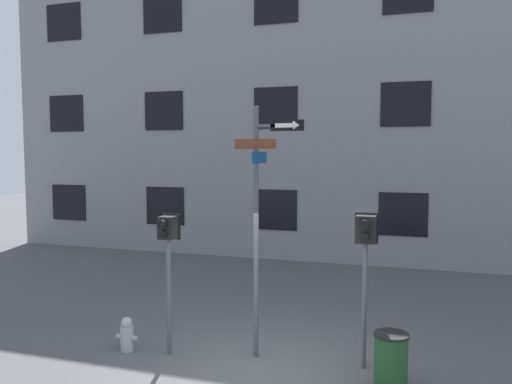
{
  "coord_description": "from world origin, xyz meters",
  "views": [
    {
      "loc": [
        2.25,
        -7.25,
        3.52
      ],
      "look_at": [
        -0.26,
        0.73,
        2.85
      ],
      "focal_mm": 35.0,
      "sensor_mm": 36.0,
      "label": 1
    }
  ],
  "objects_px": {
    "street_sign_pole": "(260,211)",
    "fire_hydrant": "(127,335)",
    "pedestrian_signal_right": "(365,247)",
    "trash_bin": "(391,361)",
    "pedestrian_signal_left": "(168,246)"
  },
  "relations": [
    {
      "from": "fire_hydrant",
      "to": "trash_bin",
      "type": "xyz_separation_m",
      "value": [
        4.53,
        -0.07,
        0.13
      ]
    },
    {
      "from": "pedestrian_signal_left",
      "to": "pedestrian_signal_right",
      "type": "height_order",
      "value": "pedestrian_signal_right"
    },
    {
      "from": "street_sign_pole",
      "to": "pedestrian_signal_right",
      "type": "height_order",
      "value": "street_sign_pole"
    },
    {
      "from": "street_sign_pole",
      "to": "fire_hydrant",
      "type": "relative_size",
      "value": 7.06
    },
    {
      "from": "pedestrian_signal_right",
      "to": "fire_hydrant",
      "type": "height_order",
      "value": "pedestrian_signal_right"
    },
    {
      "from": "street_sign_pole",
      "to": "pedestrian_signal_left",
      "type": "bearing_deg",
      "value": -167.02
    },
    {
      "from": "trash_bin",
      "to": "pedestrian_signal_right",
      "type": "bearing_deg",
      "value": 126.9
    },
    {
      "from": "street_sign_pole",
      "to": "fire_hydrant",
      "type": "bearing_deg",
      "value": -169.07
    },
    {
      "from": "pedestrian_signal_right",
      "to": "fire_hydrant",
      "type": "xyz_separation_m",
      "value": [
        -4.08,
        -0.53,
        -1.72
      ]
    },
    {
      "from": "street_sign_pole",
      "to": "fire_hydrant",
      "type": "distance_m",
      "value": 3.26
    },
    {
      "from": "pedestrian_signal_right",
      "to": "street_sign_pole",
      "type": "bearing_deg",
      "value": -177.46
    },
    {
      "from": "pedestrian_signal_left",
      "to": "pedestrian_signal_right",
      "type": "distance_m",
      "value": 3.33
    },
    {
      "from": "fire_hydrant",
      "to": "pedestrian_signal_right",
      "type": "bearing_deg",
      "value": 7.36
    },
    {
      "from": "street_sign_pole",
      "to": "pedestrian_signal_right",
      "type": "relative_size",
      "value": 1.69
    },
    {
      "from": "pedestrian_signal_right",
      "to": "trash_bin",
      "type": "relative_size",
      "value": 3.01
    }
  ]
}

